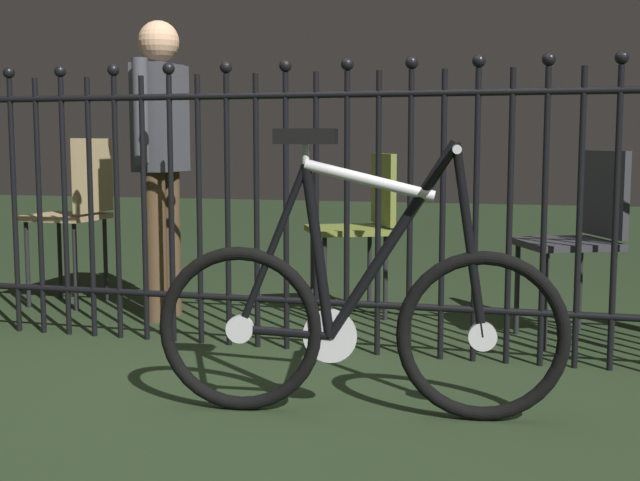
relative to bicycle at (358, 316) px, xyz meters
The scene contains 7 objects.
ground_plane 0.52m from the bicycle, behind, with size 20.00×20.00×0.00m, color #22321C.
iron_fence 0.98m from the bicycle, 119.37° to the left, with size 4.58×0.07×1.31m.
bicycle is the anchor object (origin of this frame).
chair_charcoal 1.53m from the bicycle, 60.77° to the left, with size 0.52×0.52×0.86m.
chair_tan 2.42m from the bicycle, 142.38° to the left, with size 0.39×0.39×0.92m.
chair_olive 1.67m from the bicycle, 101.85° to the left, with size 0.53×0.53×0.84m.
person_visitor 1.91m from the bicycle, 135.75° to the left, with size 0.20×0.48×1.50m.
Camera 1 is at (0.99, -2.67, 0.90)m, focal length 47.66 mm.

